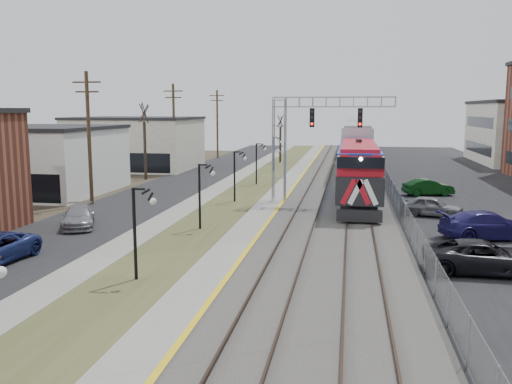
# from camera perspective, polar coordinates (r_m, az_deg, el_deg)

# --- Properties ---
(ground) EXTENTS (160.00, 160.00, 0.00)m
(ground) POSITION_cam_1_polar(r_m,az_deg,el_deg) (15.63, -9.83, -18.92)
(ground) COLOR #473D2D
(ground) RESTS_ON ground
(street_west) EXTENTS (7.00, 120.00, 0.04)m
(street_west) POSITION_cam_1_polar(r_m,az_deg,el_deg) (51.21, -8.84, 0.52)
(street_west) COLOR black
(street_west) RESTS_ON ground
(sidewalk) EXTENTS (2.00, 120.00, 0.08)m
(sidewalk) POSITION_cam_1_polar(r_m,az_deg,el_deg) (49.95, -3.95, 0.42)
(sidewalk) COLOR gray
(sidewalk) RESTS_ON ground
(grass_median) EXTENTS (4.00, 120.00, 0.06)m
(grass_median) POSITION_cam_1_polar(r_m,az_deg,el_deg) (49.33, -0.56, 0.32)
(grass_median) COLOR #424625
(grass_median) RESTS_ON ground
(platform) EXTENTS (2.00, 120.00, 0.24)m
(platform) POSITION_cam_1_polar(r_m,az_deg,el_deg) (48.87, 2.90, 0.34)
(platform) COLOR gray
(platform) RESTS_ON ground
(ballast_bed) EXTENTS (8.00, 120.00, 0.20)m
(ballast_bed) POSITION_cam_1_polar(r_m,az_deg,el_deg) (48.53, 8.77, 0.17)
(ballast_bed) COLOR #595651
(ballast_bed) RESTS_ON ground
(parking_lot) EXTENTS (16.00, 120.00, 0.04)m
(parking_lot) POSITION_cam_1_polar(r_m,az_deg,el_deg) (49.81, 22.70, -0.28)
(parking_lot) COLOR black
(parking_lot) RESTS_ON ground
(platform_edge) EXTENTS (0.24, 120.00, 0.01)m
(platform_edge) POSITION_cam_1_polar(r_m,az_deg,el_deg) (48.75, 3.93, 0.46)
(platform_edge) COLOR gold
(platform_edge) RESTS_ON platform
(track_near) EXTENTS (1.58, 120.00, 0.15)m
(track_near) POSITION_cam_1_polar(r_m,az_deg,el_deg) (48.58, 6.42, 0.43)
(track_near) COLOR #2D2119
(track_near) RESTS_ON ballast_bed
(track_far) EXTENTS (1.58, 120.00, 0.15)m
(track_far) POSITION_cam_1_polar(r_m,az_deg,el_deg) (48.50, 10.55, 0.33)
(track_far) COLOR #2D2119
(track_far) RESTS_ON ballast_bed
(train) EXTENTS (3.00, 85.85, 5.33)m
(train) POSITION_cam_1_polar(r_m,az_deg,el_deg) (77.99, 10.38, 5.40)
(train) COLOR #1539B2
(train) RESTS_ON ground
(signal_gantry) EXTENTS (9.00, 1.07, 8.15)m
(signal_gantry) POSITION_cam_1_polar(r_m,az_deg,el_deg) (41.18, 4.85, 6.41)
(signal_gantry) COLOR gray
(signal_gantry) RESTS_ON ground
(lampposts) EXTENTS (0.14, 62.14, 4.00)m
(lampposts) POSITION_cam_1_polar(r_m,az_deg,el_deg) (32.92, -5.82, -0.46)
(lampposts) COLOR black
(lampposts) RESTS_ON ground
(utility_poles) EXTENTS (0.28, 80.28, 10.00)m
(utility_poles) POSITION_cam_1_polar(r_m,az_deg,el_deg) (42.69, -17.16, 5.34)
(utility_poles) COLOR #4C3823
(utility_poles) RESTS_ON ground
(fence) EXTENTS (0.04, 120.00, 1.60)m
(fence) POSITION_cam_1_polar(r_m,az_deg,el_deg) (48.55, 13.75, 0.86)
(fence) COLOR gray
(fence) RESTS_ON ground
(buildings_west) EXTENTS (14.00, 67.00, 7.00)m
(buildings_west) POSITION_cam_1_polar(r_m,az_deg,el_deg) (45.48, -24.83, 2.59)
(buildings_west) COLOR beige
(buildings_west) RESTS_ON ground
(bare_trees) EXTENTS (12.30, 42.30, 5.95)m
(bare_trees) POSITION_cam_1_polar(r_m,az_deg,el_deg) (54.96, -8.76, 3.89)
(bare_trees) COLOR #382D23
(bare_trees) RESTS_ON ground
(car_lot_c) EXTENTS (5.23, 2.47, 1.45)m
(car_lot_c) POSITION_cam_1_polar(r_m,az_deg,el_deg) (26.05, 22.86, -6.42)
(car_lot_c) COLOR black
(car_lot_c) RESTS_ON ground
(car_lot_d) EXTENTS (5.71, 3.31, 1.56)m
(car_lot_d) POSITION_cam_1_polar(r_m,az_deg,el_deg) (32.92, 23.26, -3.29)
(car_lot_d) COLOR #1B1650
(car_lot_d) RESTS_ON ground
(car_lot_e) EXTENTS (4.29, 2.56, 1.37)m
(car_lot_e) POSITION_cam_1_polar(r_m,az_deg,el_deg) (38.52, 18.08, -1.49)
(car_lot_e) COLOR slate
(car_lot_e) RESTS_ON ground
(car_lot_f) EXTENTS (4.37, 2.52, 1.36)m
(car_lot_f) POSITION_cam_1_polar(r_m,az_deg,el_deg) (47.78, 17.68, 0.43)
(car_lot_f) COLOR #0B3B11
(car_lot_f) RESTS_ON ground
(car_street_b) EXTENTS (3.45, 4.73, 1.27)m
(car_street_b) POSITION_cam_1_polar(r_m,az_deg,el_deg) (35.06, -18.17, -2.55)
(car_street_b) COLOR gray
(car_street_b) RESTS_ON ground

